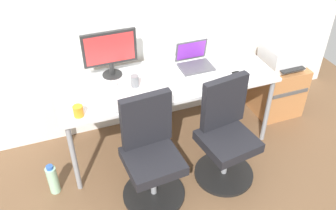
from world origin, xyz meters
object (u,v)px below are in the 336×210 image
at_px(desktop_monitor, 110,51).
at_px(coffee_mug, 78,111).
at_px(water_bottle_on_floor, 53,179).
at_px(office_chair_left, 151,155).
at_px(side_cabinet, 276,88).
at_px(open_laptop, 194,60).
at_px(printer, 283,55).
at_px(office_chair_right, 226,136).

height_order(desktop_monitor, coffee_mug, desktop_monitor).
relative_size(water_bottle_on_floor, coffee_mug, 3.37).
xyz_separation_m(office_chair_left, side_cabinet, (1.65, 0.65, -0.14)).
relative_size(side_cabinet, open_laptop, 1.83).
bearing_deg(open_laptop, printer, -1.85).
bearing_deg(desktop_monitor, office_chair_right, -44.48).
bearing_deg(side_cabinet, open_laptop, 178.20).
bearing_deg(coffee_mug, office_chair_right, -13.78).
relative_size(office_chair_right, water_bottle_on_floor, 3.03).
xyz_separation_m(office_chair_right, open_laptop, (-0.02, 0.68, 0.39)).
xyz_separation_m(printer, desktop_monitor, (-1.75, 0.13, 0.32)).
height_order(side_cabinet, desktop_monitor, desktop_monitor).
distance_m(open_laptop, coffee_mug, 1.22).
xyz_separation_m(desktop_monitor, open_laptop, (0.77, -0.10, -0.19)).
xyz_separation_m(printer, open_laptop, (-0.98, 0.03, 0.12)).
relative_size(water_bottle_on_floor, desktop_monitor, 0.65).
height_order(office_chair_left, office_chair_right, same).
bearing_deg(office_chair_right, printer, 33.96).
bearing_deg(water_bottle_on_floor, office_chair_left, -19.03).
bearing_deg(side_cabinet, office_chair_right, -146.00).
distance_m(printer, open_laptop, 0.99).
bearing_deg(office_chair_left, water_bottle_on_floor, 160.97).
bearing_deg(printer, coffee_mug, -170.41).
bearing_deg(office_chair_left, coffee_mug, 149.63).
distance_m(office_chair_right, side_cabinet, 1.17).
bearing_deg(desktop_monitor, coffee_mug, -128.16).
height_order(water_bottle_on_floor, desktop_monitor, desktop_monitor).
bearing_deg(printer, open_laptop, 178.15).
distance_m(desktop_monitor, coffee_mug, 0.65).
xyz_separation_m(printer, water_bottle_on_floor, (-2.45, -0.37, -0.54)).
bearing_deg(printer, side_cabinet, 90.00).
bearing_deg(open_laptop, side_cabinet, -1.80).
distance_m(office_chair_left, printer, 1.79).
height_order(office_chair_left, water_bottle_on_floor, office_chair_left).
distance_m(water_bottle_on_floor, desktop_monitor, 1.21).
bearing_deg(printer, water_bottle_on_floor, -171.42).
xyz_separation_m(office_chair_right, coffee_mug, (-1.17, 0.29, 0.38)).
bearing_deg(office_chair_right, office_chair_left, 179.95).
relative_size(office_chair_left, printer, 2.35).
bearing_deg(coffee_mug, printer, 9.59).
bearing_deg(coffee_mug, desktop_monitor, 51.84).
height_order(office_chair_right, coffee_mug, office_chair_right).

